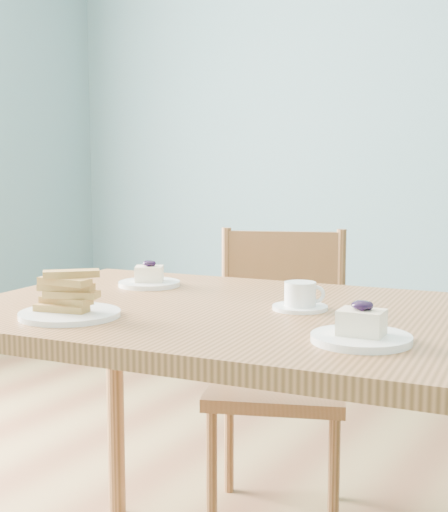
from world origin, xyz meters
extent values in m
cube|color=#A0673C|center=(0.17, 0.10, 0.74)|extent=(1.51, 0.98, 0.04)
cylinder|color=#A0673C|center=(-0.51, 0.37, 0.36)|extent=(0.05, 0.05, 0.72)
cube|color=#A0673C|center=(-0.08, 0.60, 0.41)|extent=(0.52, 0.51, 0.04)
cylinder|color=#A0673C|center=(-0.17, 0.38, 0.20)|extent=(0.03, 0.03, 0.39)
cylinder|color=#A0673C|center=(0.14, 0.51, 0.20)|extent=(0.03, 0.03, 0.39)
cylinder|color=#A0673C|center=(-0.30, 0.68, 0.20)|extent=(0.03, 0.03, 0.39)
cylinder|color=#A0673C|center=(0.02, 0.81, 0.20)|extent=(0.03, 0.03, 0.39)
cylinder|color=#A0673C|center=(-0.31, 0.69, 0.65)|extent=(0.03, 0.03, 0.45)
cylinder|color=#A0673C|center=(0.03, 0.82, 0.65)|extent=(0.03, 0.03, 0.45)
cube|color=#A0673C|center=(-0.14, 0.76, 0.78)|extent=(0.33, 0.15, 0.17)
cylinder|color=#A0673C|center=(-0.22, 0.72, 0.56)|extent=(0.01, 0.01, 0.27)
cylinder|color=#A0673C|center=(-0.14, 0.76, 0.56)|extent=(0.01, 0.01, 0.27)
cylinder|color=#A0673C|center=(-0.06, 0.79, 0.56)|extent=(0.01, 0.01, 0.27)
cylinder|color=white|center=(0.42, -0.06, 0.77)|extent=(0.18, 0.18, 0.01)
cube|color=#FFEAC3|center=(0.42, -0.06, 0.80)|extent=(0.08, 0.07, 0.05)
ellipsoid|color=black|center=(0.42, -0.06, 0.83)|extent=(0.04, 0.04, 0.02)
sphere|color=black|center=(0.43, -0.05, 0.83)|extent=(0.02, 0.02, 0.02)
sphere|color=black|center=(0.41, -0.05, 0.83)|extent=(0.02, 0.02, 0.02)
sphere|color=black|center=(0.43, -0.07, 0.83)|extent=(0.02, 0.02, 0.02)
cylinder|color=white|center=(-0.27, 0.23, 0.77)|extent=(0.16, 0.16, 0.01)
cube|color=#FFEAC3|center=(-0.27, 0.23, 0.79)|extent=(0.09, 0.08, 0.04)
ellipsoid|color=black|center=(-0.27, 0.23, 0.82)|extent=(0.03, 0.03, 0.02)
sphere|color=black|center=(-0.26, 0.23, 0.82)|extent=(0.01, 0.01, 0.01)
sphere|color=black|center=(-0.28, 0.24, 0.82)|extent=(0.01, 0.01, 0.01)
sphere|color=black|center=(-0.27, 0.22, 0.82)|extent=(0.01, 0.01, 0.01)
cylinder|color=white|center=(0.20, 0.15, 0.76)|extent=(0.12, 0.12, 0.01)
cylinder|color=white|center=(0.20, 0.15, 0.79)|extent=(0.09, 0.09, 0.05)
cylinder|color=olive|center=(0.20, 0.15, 0.82)|extent=(0.06, 0.06, 0.00)
torus|color=white|center=(0.23, 0.17, 0.79)|extent=(0.04, 0.02, 0.04)
cylinder|color=white|center=(-0.18, -0.17, 0.77)|extent=(0.21, 0.21, 0.01)
camera|label=1|loc=(0.86, -1.25, 1.07)|focal=50.00mm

